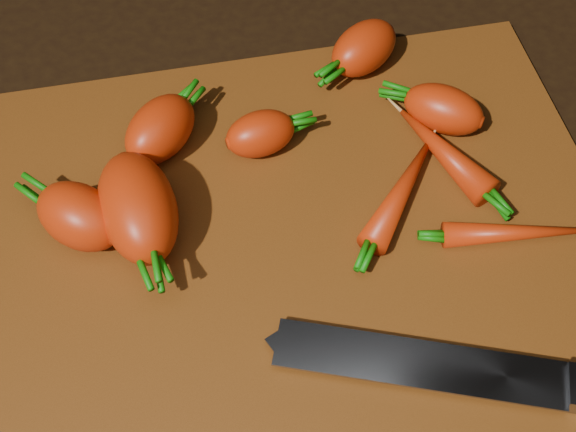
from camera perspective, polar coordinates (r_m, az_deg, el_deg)
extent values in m
cube|color=black|center=(0.62, 0.18, -2.60)|extent=(2.00, 2.00, 0.01)
cube|color=brown|center=(0.61, 0.19, -2.04)|extent=(0.50, 0.40, 0.01)
ellipsoid|color=red|center=(0.65, -9.08, 6.11)|extent=(0.08, 0.08, 0.05)
ellipsoid|color=red|center=(0.61, -14.63, -0.02)|extent=(0.08, 0.08, 0.05)
ellipsoid|color=red|center=(0.60, -10.63, 0.61)|extent=(0.07, 0.10, 0.06)
ellipsoid|color=red|center=(0.72, 5.42, 11.81)|extent=(0.08, 0.07, 0.04)
ellipsoid|color=red|center=(0.65, -1.97, 5.87)|extent=(0.06, 0.05, 0.04)
ellipsoid|color=red|center=(0.68, 11.00, 7.46)|extent=(0.08, 0.07, 0.04)
ellipsoid|color=red|center=(0.63, 8.11, 1.83)|extent=(0.09, 0.10, 0.02)
ellipsoid|color=red|center=(0.62, 16.06, -1.14)|extent=(0.12, 0.04, 0.02)
ellipsoid|color=red|center=(0.65, 10.97, 4.54)|extent=(0.07, 0.11, 0.03)
cube|color=gray|center=(0.56, -0.86, -8.92)|extent=(0.20, 0.10, 0.00)
cube|color=gray|center=(0.56, 9.91, -10.40)|extent=(0.02, 0.03, 0.01)
cube|color=black|center=(0.57, 16.22, -11.10)|extent=(0.11, 0.06, 0.02)
cylinder|color=#B2B2B7|center=(0.56, 14.69, -10.58)|extent=(0.01, 0.01, 0.00)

